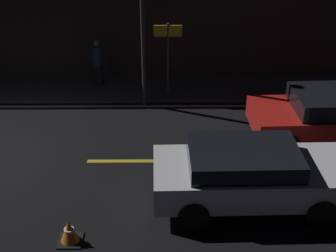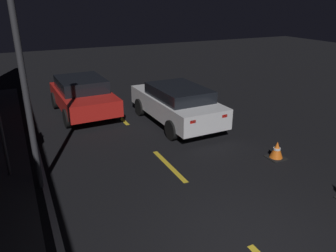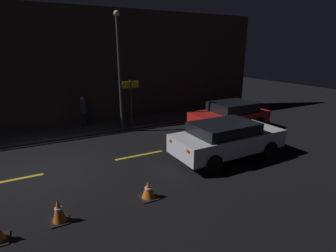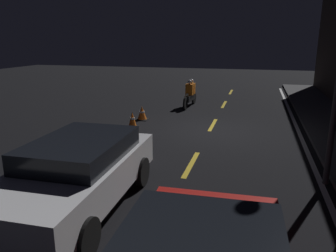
{
  "view_description": "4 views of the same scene",
  "coord_description": "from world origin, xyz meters",
  "px_view_note": "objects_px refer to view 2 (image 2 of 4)",
  "views": [
    {
      "loc": [
        4.57,
        -10.34,
        6.77
      ],
      "look_at": [
        4.63,
        -0.17,
        1.15
      ],
      "focal_mm": 50.0,
      "sensor_mm": 36.0,
      "label": 1
    },
    {
      "loc": [
        -3.77,
        3.52,
        4.33
      ],
      "look_at": [
        4.46,
        -0.42,
        0.78
      ],
      "focal_mm": 35.0,
      "sensor_mm": 36.0,
      "label": 2
    },
    {
      "loc": [
        0.03,
        -9.12,
        4.11
      ],
      "look_at": [
        4.59,
        -0.38,
        1.17
      ],
      "focal_mm": 28.0,
      "sensor_mm": 36.0,
      "label": 3
    },
    {
      "loc": [
        11.83,
        1.59,
        3.31
      ],
      "look_at": [
        3.84,
        -0.57,
        1.14
      ],
      "focal_mm": 35.0,
      "sensor_mm": 36.0,
      "label": 4
    }
  ],
  "objects_px": {
    "sedan_white": "(177,103)",
    "traffic_cone_far": "(277,150)",
    "street_lamp": "(19,54)",
    "taxi_red": "(83,95)"
  },
  "relations": [
    {
      "from": "sedan_white",
      "to": "street_lamp",
      "type": "bearing_deg",
      "value": 115.47
    },
    {
      "from": "sedan_white",
      "to": "taxi_red",
      "type": "height_order",
      "value": "sedan_white"
    },
    {
      "from": "street_lamp",
      "to": "taxi_red",
      "type": "bearing_deg",
      "value": -22.98
    },
    {
      "from": "traffic_cone_far",
      "to": "sedan_white",
      "type": "bearing_deg",
      "value": 18.5
    },
    {
      "from": "sedan_white",
      "to": "taxi_red",
      "type": "bearing_deg",
      "value": 46.52
    },
    {
      "from": "taxi_red",
      "to": "street_lamp",
      "type": "distance_m",
      "value": 6.12
    },
    {
      "from": "sedan_white",
      "to": "street_lamp",
      "type": "height_order",
      "value": "street_lamp"
    },
    {
      "from": "taxi_red",
      "to": "traffic_cone_far",
      "type": "bearing_deg",
      "value": 30.82
    },
    {
      "from": "sedan_white",
      "to": "traffic_cone_far",
      "type": "xyz_separation_m",
      "value": [
        -3.86,
        -1.29,
        -0.53
      ]
    },
    {
      "from": "taxi_red",
      "to": "street_lamp",
      "type": "height_order",
      "value": "street_lamp"
    }
  ]
}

